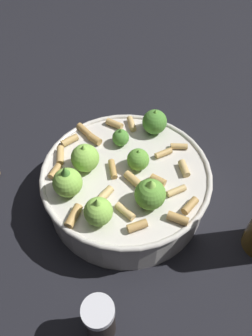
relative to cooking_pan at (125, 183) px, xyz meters
name	(u,v)px	position (x,y,z in m)	size (l,w,h in m)	color
ground_plane	(126,198)	(0.00, 0.00, -0.04)	(2.40, 2.40, 0.00)	black
cooking_pan	(125,183)	(0.00, 0.00, 0.00)	(0.26, 0.26, 0.12)	beige
pepper_shaker	(100,320)	(-0.13, -0.16, 0.00)	(0.04, 0.04, 0.08)	black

